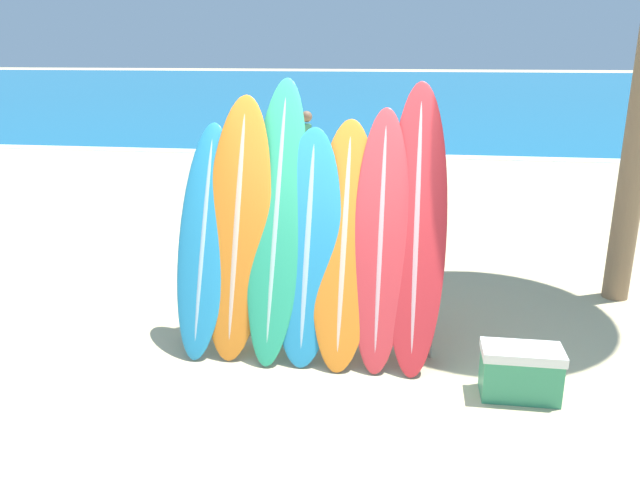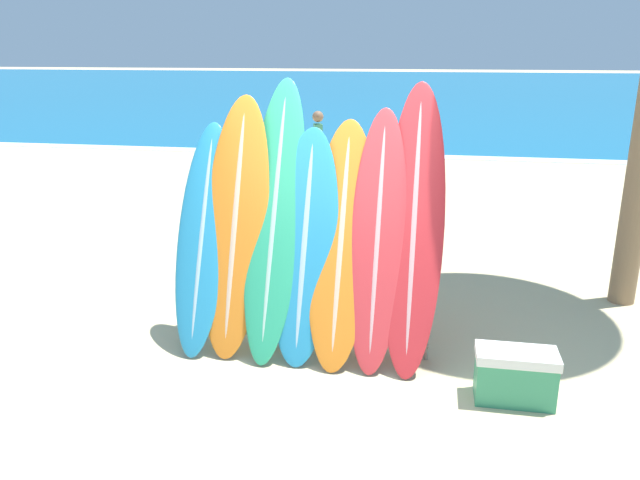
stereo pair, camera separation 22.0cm
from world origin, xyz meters
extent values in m
plane|color=#CCB789|center=(0.00, 0.00, 0.00)|extent=(160.00, 160.00, 0.00)
cube|color=#146693|center=(0.00, 40.94, 0.00)|extent=(120.00, 60.00, 0.00)
cube|color=white|center=(0.00, 11.24, 0.01)|extent=(120.00, 0.60, 0.01)
cylinder|color=gray|center=(-1.16, 0.29, 0.40)|extent=(0.04, 0.04, 0.79)
cylinder|color=gray|center=(1.05, 0.29, 0.40)|extent=(0.04, 0.04, 0.79)
cylinder|color=gray|center=(-0.05, 0.29, 0.77)|extent=(2.25, 0.04, 0.04)
cylinder|color=gray|center=(-0.05, 0.29, 0.12)|extent=(2.25, 0.04, 0.04)
ellipsoid|color=teal|center=(-1.00, 0.35, 1.01)|extent=(0.48, 0.99, 2.01)
ellipsoid|color=#98BACC|center=(-1.00, 0.35, 1.01)|extent=(0.09, 0.96, 1.94)
ellipsoid|color=orange|center=(-0.70, 0.40, 1.13)|extent=(0.60, 1.01, 2.26)
ellipsoid|color=beige|center=(-0.70, 0.40, 1.13)|extent=(0.11, 0.98, 2.17)
ellipsoid|color=#289E70|center=(-0.35, 0.46, 1.21)|extent=(0.51, 1.26, 2.41)
ellipsoid|color=#9AC3B3|center=(-0.35, 0.46, 1.21)|extent=(0.09, 1.22, 2.32)
ellipsoid|color=teal|center=(-0.06, 0.36, 0.99)|extent=(0.58, 0.97, 1.98)
ellipsoid|color=#98BACC|center=(-0.06, 0.36, 0.99)|extent=(0.11, 0.94, 1.91)
ellipsoid|color=orange|center=(0.27, 0.39, 1.02)|extent=(0.57, 1.11, 2.05)
ellipsoid|color=beige|center=(0.27, 0.39, 1.02)|extent=(0.10, 1.07, 1.97)
ellipsoid|color=red|center=(0.59, 0.41, 1.08)|extent=(0.49, 1.12, 2.16)
ellipsoid|color=#D59E9F|center=(0.59, 0.41, 1.08)|extent=(0.09, 1.09, 2.08)
ellipsoid|color=red|center=(0.89, 0.48, 1.19)|extent=(0.53, 1.28, 2.38)
ellipsoid|color=#D19A9C|center=(0.89, 0.48, 1.19)|extent=(0.09, 1.24, 2.29)
cylinder|color=#846047|center=(-1.08, 6.61, 0.37)|extent=(0.10, 0.10, 0.73)
cylinder|color=#846047|center=(-1.14, 6.76, 0.37)|extent=(0.10, 0.10, 0.73)
cube|color=#478466|center=(-1.11, 6.68, 0.62)|extent=(0.19, 0.24, 0.22)
cube|color=#42996B|center=(-1.11, 6.68, 1.02)|extent=(0.21, 0.26, 0.57)
sphere|color=#846047|center=(-1.11, 6.68, 1.44)|extent=(0.21, 0.21, 0.21)
cylinder|color=#846047|center=(-1.04, 4.11, 0.40)|extent=(0.11, 0.11, 0.80)
cylinder|color=#846047|center=(-0.86, 4.10, 0.40)|extent=(0.11, 0.11, 0.80)
cube|color=gold|center=(-0.95, 4.11, 0.68)|extent=(0.23, 0.14, 0.24)
cube|color=white|center=(-0.95, 4.11, 1.11)|extent=(0.25, 0.16, 0.63)
sphere|color=#846047|center=(-0.95, 4.11, 1.57)|extent=(0.23, 0.23, 0.23)
cube|color=#389366|center=(1.74, -0.28, 0.17)|extent=(0.60, 0.31, 0.35)
cube|color=white|center=(1.74, -0.28, 0.39)|extent=(0.62, 0.32, 0.08)
camera|label=1|loc=(0.80, -4.84, 2.66)|focal=35.00mm
camera|label=2|loc=(1.02, -4.80, 2.66)|focal=35.00mm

